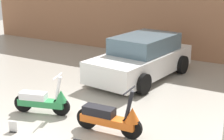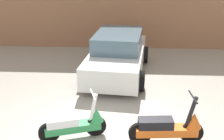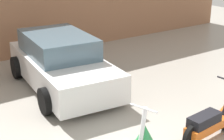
% 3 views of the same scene
% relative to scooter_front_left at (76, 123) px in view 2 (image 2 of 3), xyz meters
% --- Properties ---
extents(wall_back, '(19.60, 0.12, 4.15)m').
position_rel_scooter_front_left_xyz_m(wall_back, '(0.65, 7.09, 1.71)').
color(wall_back, '#9E6B4C').
rests_on(wall_back, ground_plane).
extents(scooter_front_left, '(1.45, 0.71, 1.04)m').
position_rel_scooter_front_left_xyz_m(scooter_front_left, '(0.00, 0.00, 0.00)').
color(scooter_front_left, black).
rests_on(scooter_front_left, ground_plane).
extents(scooter_front_right, '(1.61, 0.58, 1.12)m').
position_rel_scooter_front_left_xyz_m(scooter_front_right, '(2.02, -0.08, 0.03)').
color(scooter_front_right, black).
rests_on(scooter_front_right, ground_plane).
extents(car_rear_left, '(2.33, 4.29, 1.40)m').
position_rel_scooter_front_left_xyz_m(car_rear_left, '(0.79, 3.98, 0.30)').
color(car_rear_left, white).
rests_on(car_rear_left, ground_plane).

